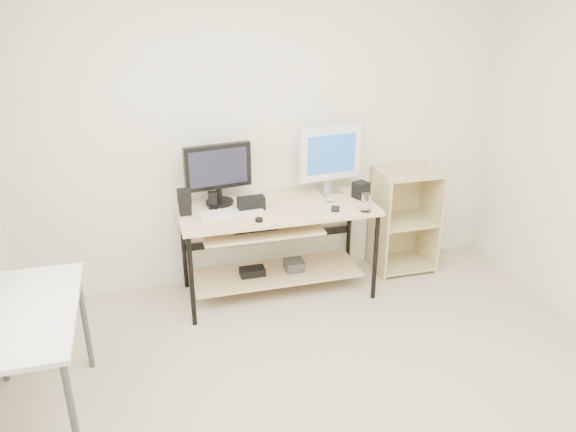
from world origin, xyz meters
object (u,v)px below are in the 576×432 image
(black_monitor, at_px, (218,170))
(desk, at_px, (274,232))
(side_table, at_px, (20,325))
(audio_controller, at_px, (213,200))
(white_imac, at_px, (330,155))
(shelf_unit, at_px, (402,219))

(black_monitor, bearing_deg, desk, -32.89)
(side_table, height_order, audio_controller, audio_controller)
(side_table, distance_m, white_imac, 2.52)
(side_table, distance_m, shelf_unit, 3.09)
(white_imac, height_order, audio_controller, white_imac)
(black_monitor, xyz_separation_m, white_imac, (0.90, -0.00, 0.05))
(black_monitor, bearing_deg, side_table, -143.60)
(black_monitor, bearing_deg, audio_controller, -132.57)
(side_table, bearing_deg, desk, 32.65)
(desk, relative_size, side_table, 1.50)
(desk, xyz_separation_m, audio_controller, (-0.45, 0.09, 0.28))
(side_table, bearing_deg, shelf_unit, 23.33)
(shelf_unit, relative_size, audio_controller, 6.60)
(shelf_unit, xyz_separation_m, black_monitor, (-1.56, 0.02, 0.57))
(desk, relative_size, black_monitor, 2.90)
(white_imac, bearing_deg, audio_controller, 179.26)
(side_table, xyz_separation_m, shelf_unit, (2.83, 1.22, -0.22))
(desk, height_order, side_table, same)
(black_monitor, distance_m, audio_controller, 0.23)
(shelf_unit, bearing_deg, black_monitor, 179.28)
(desk, distance_m, black_monitor, 0.64)
(black_monitor, relative_size, audio_controller, 3.79)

